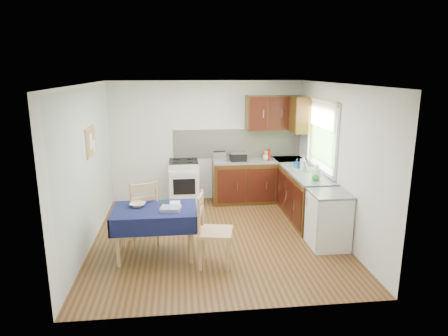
{
  "coord_description": "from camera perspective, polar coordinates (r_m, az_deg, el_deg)",
  "views": [
    {
      "loc": [
        -0.57,
        -6.14,
        2.71
      ],
      "look_at": [
        0.15,
        0.21,
        1.13
      ],
      "focal_mm": 32.0,
      "sensor_mm": 36.0,
      "label": 1
    }
  ],
  "objects": [
    {
      "name": "chair_far",
      "position": [
        6.41,
        -11.53,
        -6.0
      ],
      "size": [
        0.59,
        0.59,
        1.06
      ],
      "rotation": [
        0.0,
        0.0,
        3.46
      ],
      "color": "tan",
      "rests_on": "ground"
    },
    {
      "name": "worktop_right",
      "position": [
        7.39,
        11.64,
        -0.76
      ],
      "size": [
        0.6,
        1.7,
        0.04
      ],
      "primitive_type": "cube",
      "color": "slate",
      "rests_on": "base_cabinets"
    },
    {
      "name": "worktop_back",
      "position": [
        8.31,
        4.95,
        1.09
      ],
      "size": [
        1.9,
        0.6,
        0.04
      ],
      "primitive_type": "cube",
      "color": "slate",
      "rests_on": "base_cabinets"
    },
    {
      "name": "tea_towel",
      "position": [
        5.82,
        -7.62,
        -5.78
      ],
      "size": [
        0.32,
        0.27,
        0.05
      ],
      "primitive_type": "cube",
      "rotation": [
        0.0,
        0.0,
        -0.18
      ],
      "color": "navy",
      "rests_on": "dining_table"
    },
    {
      "name": "fridge",
      "position": [
        6.45,
        14.72,
        -7.21
      ],
      "size": [
        0.58,
        0.6,
        0.89
      ],
      "color": "white",
      "rests_on": "ground"
    },
    {
      "name": "sauce_bottle",
      "position": [
        8.19,
        6.45,
        1.85
      ],
      "size": [
        0.05,
        0.05,
        0.23
      ],
      "primitive_type": "cylinder",
      "color": "#AD0D0F",
      "rests_on": "worktop_back"
    },
    {
      "name": "book",
      "position": [
        6.1,
        -7.77,
        -5.04
      ],
      "size": [
        0.16,
        0.22,
        0.02
      ],
      "primitive_type": "imported",
      "rotation": [
        0.0,
        0.0,
        0.01
      ],
      "color": "white",
      "rests_on": "dining_table"
    },
    {
      "name": "plate_bowl",
      "position": [
        6.07,
        -12.22,
        -5.14
      ],
      "size": [
        0.27,
        0.27,
        0.06
      ],
      "primitive_type": "imported",
      "rotation": [
        0.0,
        0.0,
        -0.18
      ],
      "color": "beige",
      "rests_on": "dining_table"
    },
    {
      "name": "cup",
      "position": [
        8.24,
        6.02,
        1.47
      ],
      "size": [
        0.16,
        0.16,
        0.1
      ],
      "primitive_type": "imported",
      "rotation": [
        0.0,
        0.0,
        0.28
      ],
      "color": "white",
      "rests_on": "worktop_back"
    },
    {
      "name": "splashback",
      "position": [
        8.45,
        1.95,
        3.57
      ],
      "size": [
        2.7,
        0.02,
        0.6
      ],
      "primitive_type": "cube",
      "color": "beige",
      "rests_on": "wall_back"
    },
    {
      "name": "wall_right",
      "position": [
        6.82,
        15.86,
        0.97
      ],
      "size": [
        0.02,
        4.2,
        2.5
      ],
      "primitive_type": "cube",
      "color": "silver",
      "rests_on": "ground"
    },
    {
      "name": "dish_rack",
      "position": [
        7.55,
        11.31,
        -0.1
      ],
      "size": [
        0.4,
        0.3,
        0.19
      ],
      "rotation": [
        0.0,
        0.0,
        0.24
      ],
      "color": "gray",
      "rests_on": "worktop_right"
    },
    {
      "name": "wall_back",
      "position": [
        8.39,
        -2.47,
        3.83
      ],
      "size": [
        4.0,
        0.02,
        2.5
      ],
      "primitive_type": "cube",
      "color": "silver",
      "rests_on": "ground"
    },
    {
      "name": "wall_left",
      "position": [
        6.47,
        -19.05,
        0.07
      ],
      "size": [
        0.02,
        4.2,
        2.5
      ],
      "primitive_type": "cube",
      "color": "silver",
      "rests_on": "ground"
    },
    {
      "name": "soap_bottle_b",
      "position": [
        7.59,
        10.34,
        0.59
      ],
      "size": [
        0.12,
        0.12,
        0.19
      ],
      "primitive_type": "imported",
      "rotation": [
        0.0,
        0.0,
        2.35
      ],
      "color": "#1C5AA3",
      "rests_on": "worktop_right"
    },
    {
      "name": "corkboard",
      "position": [
        6.69,
        -18.5,
        3.59
      ],
      "size": [
        0.04,
        0.62,
        0.47
      ],
      "color": "tan",
      "rests_on": "wall_left"
    },
    {
      "name": "upper_cabinets",
      "position": [
        8.26,
        8.35,
        7.74
      ],
      "size": [
        1.2,
        0.85,
        0.7
      ],
      "color": "black",
      "rests_on": "wall_back"
    },
    {
      "name": "yellow_packet",
      "position": [
        8.45,
        6.18,
        1.92
      ],
      "size": [
        0.13,
        0.11,
        0.15
      ],
      "primitive_type": "cube",
      "rotation": [
        0.0,
        0.0,
        0.38
      ],
      "color": "gold",
      "rests_on": "worktop_back"
    },
    {
      "name": "ceiling",
      "position": [
        6.17,
        -1.19,
        11.92
      ],
      "size": [
        4.0,
        4.2,
        0.02
      ],
      "primitive_type": "cube",
      "color": "white",
      "rests_on": "wall_back"
    },
    {
      "name": "sandwich_press",
      "position": [
        8.16,
        2.04,
        1.7
      ],
      "size": [
        0.32,
        0.28,
        0.19
      ],
      "rotation": [
        0.0,
        0.0,
        0.38
      ],
      "color": "black",
      "rests_on": "worktop_back"
    },
    {
      "name": "floor",
      "position": [
        6.74,
        -1.08,
        -9.85
      ],
      "size": [
        4.2,
        4.2,
        0.0
      ],
      "primitive_type": "plane",
      "color": "#472C13",
      "rests_on": "ground"
    },
    {
      "name": "dining_table",
      "position": [
        5.98,
        -9.84,
        -6.68
      ],
      "size": [
        1.22,
        0.83,
        0.74
      ],
      "rotation": [
        0.0,
        0.0,
        -0.3
      ],
      "color": "#0D1536",
      "rests_on": "ground"
    },
    {
      "name": "toaster",
      "position": [
        8.15,
        -0.69,
        1.71
      ],
      "size": [
        0.27,
        0.17,
        0.21
      ],
      "rotation": [
        0.0,
        0.0,
        0.13
      ],
      "color": "#BBBBC0",
      "rests_on": "worktop_back"
    },
    {
      "name": "worktop_corner",
      "position": [
        8.46,
        9.27,
        1.19
      ],
      "size": [
        0.6,
        0.6,
        0.04
      ],
      "primitive_type": "cube",
      "color": "slate",
      "rests_on": "base_cabinets"
    },
    {
      "name": "soap_bottle_a",
      "position": [
        7.46,
        11.23,
        0.67
      ],
      "size": [
        0.14,
        0.14,
        0.28
      ],
      "primitive_type": "imported",
      "rotation": [
        0.0,
        0.0,
        0.42
      ],
      "color": "white",
      "rests_on": "worktop_right"
    },
    {
      "name": "wall_front",
      "position": [
        4.33,
        1.45,
        -5.8
      ],
      "size": [
        4.0,
        0.02,
        2.5
      ],
      "primitive_type": "cube",
      "color": "silver",
      "rests_on": "ground"
    },
    {
      "name": "soap_bottle_c",
      "position": [
        6.85,
        12.97,
        -1.12
      ],
      "size": [
        0.18,
        0.18,
        0.16
      ],
      "primitive_type": "imported",
      "rotation": [
        0.0,
        0.0,
        3.75
      ],
      "color": "green",
      "rests_on": "worktop_right"
    },
    {
      "name": "window",
      "position": [
        7.37,
        13.83,
        5.21
      ],
      "size": [
        0.04,
        1.48,
        1.26
      ],
      "color": "#315523",
      "rests_on": "wall_right"
    },
    {
      "name": "kettle",
      "position": [
        6.9,
        13.04,
        -0.7
      ],
      "size": [
        0.16,
        0.16,
        0.27
      ],
      "color": "white",
      "rests_on": "worktop_right"
    },
    {
      "name": "spice_jar",
      "position": [
        6.07,
        -8.76,
        -4.8
      ],
      "size": [
        0.04,
        0.04,
        0.09
      ],
      "primitive_type": "cylinder",
      "color": "#23802F",
      "rests_on": "dining_table"
    },
    {
      "name": "chair_near",
      "position": [
        5.63,
        -1.82,
        -8.57
      ],
      "size": [
        0.55,
        0.55,
        1.06
      ],
      "rotation": [
        0.0,
        0.0,
        1.38
      ],
      "color": "tan",
      "rests_on": "ground"
    },
    {
      "name": "base_cabinets",
      "position": [
        7.98,
        7.8,
        -2.87
      ],
      "size": [
        1.9,
        2.3,
        0.86
      ],
      "color": "black",
      "rests_on": "ground"
    },
    {
      "name": "stove",
      "position": [
        8.25,
        -5.73,
        -2.03
      ],
      "size": [
        0.6,
        0.61,
        0.92
      ],
      "color": "white",
      "rests_on": "ground"
    }
  ]
}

